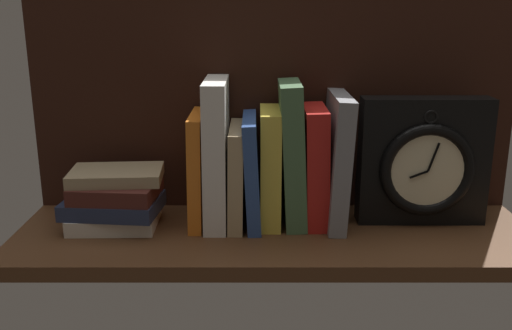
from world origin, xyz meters
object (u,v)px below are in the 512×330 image
(book_yellow_seinlanguage, at_px, (271,167))
(book_gray_chess, at_px, (338,160))
(book_white_catcher, at_px, (217,153))
(book_tan_shortstories, at_px, (238,175))
(book_red_requiem, at_px, (316,166))
(framed_clock, at_px, (425,163))
(book_stack_side, at_px, (116,199))
(book_orange_pandolfini, at_px, (199,169))
(book_blue_modern, at_px, (253,170))
(book_green_romantic, at_px, (293,154))

(book_yellow_seinlanguage, distance_m, book_gray_chess, 0.12)
(book_gray_chess, bearing_deg, book_white_catcher, 180.00)
(book_tan_shortstories, xyz_separation_m, book_red_requiem, (0.14, 0.00, 0.02))
(framed_clock, height_order, book_stack_side, framed_clock)
(book_orange_pandolfini, xyz_separation_m, book_gray_chess, (0.24, 0.00, 0.02))
(book_yellow_seinlanguage, relative_size, book_red_requiem, 0.98)
(book_orange_pandolfini, xyz_separation_m, book_blue_modern, (0.10, 0.00, -0.00))
(book_white_catcher, bearing_deg, book_tan_shortstories, 0.00)
(book_white_catcher, height_order, book_tan_shortstories, book_white_catcher)
(book_white_catcher, bearing_deg, framed_clock, -0.65)
(book_blue_modern, height_order, book_red_requiem, book_red_requiem)
(book_blue_modern, distance_m, book_gray_chess, 0.15)
(book_blue_modern, relative_size, book_yellow_seinlanguage, 0.93)
(framed_clock, bearing_deg, book_red_requiem, 178.76)
(book_gray_chess, height_order, framed_clock, book_gray_chess)
(book_yellow_seinlanguage, height_order, book_red_requiem, book_red_requiem)
(book_blue_modern, distance_m, framed_clock, 0.30)
(book_tan_shortstories, bearing_deg, book_blue_modern, 0.00)
(book_orange_pandolfini, height_order, book_stack_side, book_orange_pandolfini)
(book_stack_side, bearing_deg, book_orange_pandolfini, 8.96)
(book_yellow_seinlanguage, relative_size, book_green_romantic, 0.81)
(book_red_requiem, xyz_separation_m, book_gray_chess, (0.04, 0.00, 0.01))
(book_tan_shortstories, relative_size, book_gray_chess, 0.76)
(book_orange_pandolfini, xyz_separation_m, framed_clock, (0.39, -0.00, 0.01))
(book_white_catcher, relative_size, book_blue_modern, 1.34)
(book_white_catcher, xyz_separation_m, book_tan_shortstories, (0.03, 0.00, -0.04))
(book_yellow_seinlanguage, distance_m, book_green_romantic, 0.04)
(book_orange_pandolfini, distance_m, book_red_requiem, 0.21)
(book_orange_pandolfini, xyz_separation_m, book_red_requiem, (0.21, 0.00, 0.01))
(book_orange_pandolfini, bearing_deg, book_red_requiem, 0.00)
(book_white_catcher, relative_size, book_stack_side, 1.47)
(book_yellow_seinlanguage, xyz_separation_m, book_green_romantic, (0.04, 0.00, 0.02))
(book_gray_chess, height_order, book_stack_side, book_gray_chess)
(book_blue_modern, height_order, book_stack_side, book_blue_modern)
(book_orange_pandolfini, relative_size, book_tan_shortstories, 1.13)
(book_white_catcher, distance_m, book_blue_modern, 0.07)
(book_red_requiem, bearing_deg, book_white_catcher, 180.00)
(book_orange_pandolfini, relative_size, book_yellow_seinlanguage, 0.97)
(book_yellow_seinlanguage, bearing_deg, book_orange_pandolfini, 180.00)
(book_green_romantic, xyz_separation_m, book_stack_side, (-0.31, -0.02, -0.08))
(book_white_catcher, height_order, book_red_requiem, book_white_catcher)
(book_yellow_seinlanguage, height_order, book_gray_chess, book_gray_chess)
(book_gray_chess, xyz_separation_m, book_stack_side, (-0.39, -0.02, -0.06))
(framed_clock, bearing_deg, book_yellow_seinlanguage, 179.12)
(book_blue_modern, xyz_separation_m, book_green_romantic, (0.07, 0.00, 0.03))
(book_green_romantic, relative_size, book_gray_chess, 1.09)
(book_green_romantic, distance_m, book_stack_side, 0.32)
(book_white_catcher, distance_m, book_green_romantic, 0.13)
(book_red_requiem, bearing_deg, book_blue_modern, 180.00)
(book_orange_pandolfini, height_order, book_white_catcher, book_white_catcher)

